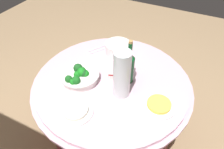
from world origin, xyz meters
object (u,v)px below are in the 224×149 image
(serving_tongs, at_px, (97,50))
(label_placard_front, at_px, (112,76))
(food_plate_fried_egg, at_px, (159,105))
(decorative_fruit_vase, at_px, (122,76))
(wine_bottle, at_px, (129,67))
(plate_stack, at_px, (118,48))
(food_plate_rice, at_px, (76,111))
(broccoli_bowl, at_px, (80,75))

(serving_tongs, xyz_separation_m, label_placard_front, (-0.28, 0.27, 0.03))
(serving_tongs, height_order, food_plate_fried_egg, food_plate_fried_egg)
(decorative_fruit_vase, bearing_deg, food_plate_fried_egg, -179.27)
(wine_bottle, bearing_deg, serving_tongs, -30.15)
(wine_bottle, distance_m, serving_tongs, 0.46)
(plate_stack, relative_size, food_plate_rice, 0.95)
(label_placard_front, bearing_deg, food_plate_rice, 78.78)
(wine_bottle, bearing_deg, label_placard_front, 22.66)
(broccoli_bowl, height_order, label_placard_front, broccoli_bowl)
(decorative_fruit_vase, relative_size, label_placard_front, 6.18)
(decorative_fruit_vase, height_order, serving_tongs, decorative_fruit_vase)
(wine_bottle, height_order, food_plate_fried_egg, wine_bottle)
(decorative_fruit_vase, height_order, food_plate_rice, decorative_fruit_vase)
(plate_stack, xyz_separation_m, label_placard_front, (-0.10, 0.32, -0.01))
(plate_stack, height_order, wine_bottle, wine_bottle)
(broccoli_bowl, distance_m, decorative_fruit_vase, 0.34)
(food_plate_rice, relative_size, food_plate_fried_egg, 1.00)
(food_plate_rice, bearing_deg, label_placard_front, -101.22)
(food_plate_rice, height_order, label_placard_front, label_placard_front)
(wine_bottle, xyz_separation_m, serving_tongs, (0.38, -0.22, -0.12))
(wine_bottle, relative_size, label_placard_front, 6.11)
(food_plate_rice, distance_m, food_plate_fried_egg, 0.52)
(broccoli_bowl, bearing_deg, plate_stack, -103.41)
(broccoli_bowl, xyz_separation_m, food_plate_rice, (-0.13, 0.25, -0.03))
(food_plate_fried_egg, relative_size, label_placard_front, 4.00)
(plate_stack, height_order, food_plate_fried_egg, plate_stack)
(wine_bottle, xyz_separation_m, label_placard_front, (0.11, 0.04, -0.10))
(serving_tongs, bearing_deg, label_placard_front, 135.95)
(plate_stack, xyz_separation_m, wine_bottle, (-0.21, 0.27, 0.08))
(plate_stack, bearing_deg, label_placard_front, 107.89)
(label_placard_front, bearing_deg, food_plate_fried_egg, 166.76)
(food_plate_rice, distance_m, label_placard_front, 0.37)
(wine_bottle, relative_size, serving_tongs, 2.10)
(decorative_fruit_vase, xyz_separation_m, label_placard_front, (0.11, -0.09, -0.13))
(food_plate_rice, xyz_separation_m, food_plate_fried_egg, (-0.45, -0.27, -0.00))
(label_placard_front, bearing_deg, decorative_fruit_vase, 141.33)
(wine_bottle, xyz_separation_m, food_plate_rice, (0.18, 0.41, -0.11))
(plate_stack, relative_size, decorative_fruit_vase, 0.62)
(decorative_fruit_vase, distance_m, serving_tongs, 0.55)
(decorative_fruit_vase, relative_size, serving_tongs, 2.12)
(wine_bottle, distance_m, food_plate_rice, 0.46)
(wine_bottle, bearing_deg, broccoli_bowl, 25.98)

